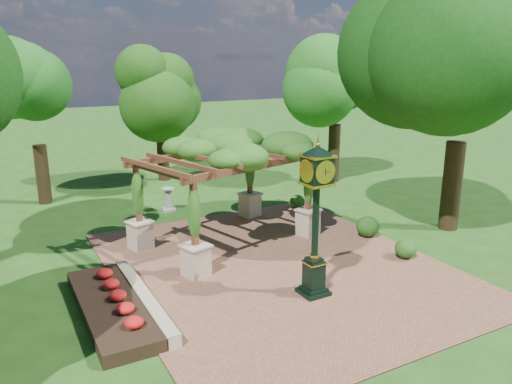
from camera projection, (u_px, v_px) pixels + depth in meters
name	position (u px, v px, depth m)	size (l,w,h in m)	color
ground	(294.00, 279.00, 15.50)	(120.00, 120.00, 0.00)	#1E4714
brick_plaza	(278.00, 267.00, 16.35)	(10.00, 12.00, 0.04)	brown
border_wall	(144.00, 299.00, 13.76)	(0.35, 5.00, 0.40)	#C6B793
flower_bed	(111.00, 307.00, 13.35)	(1.50, 5.00, 0.36)	red
pedestal_clock	(316.00, 207.00, 13.76)	(0.89, 0.89, 4.42)	black
pergola	(226.00, 157.00, 17.74)	(7.06, 5.43, 3.93)	#C9B495
sundial	(169.00, 201.00, 22.26)	(0.66, 0.66, 1.04)	#97968E
shrub_front	(406.00, 249.00, 16.94)	(0.73, 0.73, 0.66)	#215017
shrub_mid	(368.00, 226.00, 18.97)	(0.87, 0.87, 0.79)	#204E16
shrub_back	(297.00, 202.00, 22.51)	(0.69, 0.69, 0.62)	#2C5D1B
tree_west_far	(34.00, 98.00, 22.29)	(3.33, 3.33, 7.14)	#2F2112
tree_north	(160.00, 91.00, 26.75)	(3.59, 3.59, 7.13)	#352315
tree_east_far	(337.00, 79.00, 26.29)	(3.85, 3.85, 8.10)	#2F2012
tree_east_near	(464.00, 69.00, 18.44)	(5.36, 5.36, 9.07)	#342415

